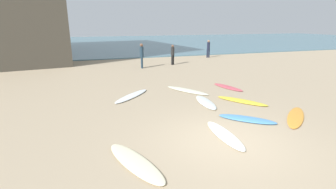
{
  "coord_description": "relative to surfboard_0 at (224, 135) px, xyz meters",
  "views": [
    {
      "loc": [
        -3.7,
        -5.7,
        3.36
      ],
      "look_at": [
        -0.47,
        4.23,
        0.3
      ],
      "focal_mm": 26.42,
      "sensor_mm": 36.0,
      "label": 1
    }
  ],
  "objects": [
    {
      "name": "surfboard_5",
      "position": [
        3.2,
        5.08,
        -0.01
      ],
      "size": [
        1.03,
        2.07,
        0.06
      ],
      "primitive_type": "ellipsoid",
      "rotation": [
        0.0,
        0.0,
        3.4
      ],
      "color": "#D75360",
      "rests_on": "ground_plane"
    },
    {
      "name": "surfboard_3",
      "position": [
        2.47,
        2.75,
        0.0
      ],
      "size": [
        1.71,
        2.15,
        0.09
      ],
      "primitive_type": "ellipsoid",
      "rotation": [
        0.0,
        0.0,
        0.61
      ],
      "color": "yellow",
      "rests_on": "ground_plane"
    },
    {
      "name": "surfboard_2",
      "position": [
        -2.91,
        -0.69,
        0.0
      ],
      "size": [
        1.38,
        2.4,
        0.09
      ],
      "primitive_type": "ellipsoid",
      "rotation": [
        0.0,
        0.0,
        3.5
      ],
      "color": "#F2EABE",
      "rests_on": "ground_plane"
    },
    {
      "name": "surfboard_1",
      "position": [
        -1.98,
        5.03,
        0.0
      ],
      "size": [
        2.11,
        2.2,
        0.08
      ],
      "primitive_type": "ellipsoid",
      "rotation": [
        0.0,
        0.0,
        -0.76
      ],
      "color": "white",
      "rests_on": "ground_plane"
    },
    {
      "name": "surfboard_0",
      "position": [
        0.0,
        0.0,
        0.0
      ],
      "size": [
        0.6,
        2.18,
        0.08
      ],
      "primitive_type": "ellipsoid",
      "rotation": [
        0.0,
        0.0,
        3.11
      ],
      "color": "white",
      "rests_on": "ground_plane"
    },
    {
      "name": "beachgoer_mid",
      "position": [
        2.82,
        13.08,
        0.86
      ],
      "size": [
        0.39,
        0.39,
        1.62
      ],
      "rotation": [
        0.0,
        0.0,
        3.82
      ],
      "color": "black",
      "rests_on": "ground_plane"
    },
    {
      "name": "surfboard_7",
      "position": [
        0.86,
        5.12,
        -0.0
      ],
      "size": [
        1.81,
        2.45,
        0.07
      ],
      "primitive_type": "ellipsoid",
      "rotation": [
        0.0,
        0.0,
        3.69
      ],
      "color": "silver",
      "rests_on": "ground_plane"
    },
    {
      "name": "ground_plane",
      "position": [
        -0.09,
        -0.36,
        -0.04
      ],
      "size": [
        120.0,
        120.0,
        0.0
      ],
      "primitive_type": "plane",
      "color": "tan"
    },
    {
      "name": "beachgoer_near",
      "position": [
        7.57,
        16.07,
        0.9
      ],
      "size": [
        0.34,
        0.3,
        1.7
      ],
      "rotation": [
        0.0,
        0.0,
        0.09
      ],
      "color": "#191E33",
      "rests_on": "ground_plane"
    },
    {
      "name": "ocean_water",
      "position": [
        -0.09,
        37.69,
        0.0
      ],
      "size": [
        120.0,
        40.0,
        0.08
      ],
      "primitive_type": "cube",
      "color": "slate",
      "rests_on": "ground_plane"
    },
    {
      "name": "surfboard_8",
      "position": [
        0.89,
        3.09,
        0.0
      ],
      "size": [
        0.78,
        2.05,
        0.08
      ],
      "primitive_type": "ellipsoid",
      "rotation": [
        0.0,
        0.0,
        -0.11
      ],
      "color": "white",
      "rests_on": "ground_plane"
    },
    {
      "name": "beachgoer_far",
      "position": [
        0.09,
        12.29,
        1.01
      ],
      "size": [
        0.31,
        0.34,
        1.85
      ],
      "rotation": [
        0.0,
        0.0,
        1.46
      ],
      "color": "#1E3342",
      "rests_on": "ground_plane"
    },
    {
      "name": "surfboard_4",
      "position": [
        3.26,
        0.52,
        -0.01
      ],
      "size": [
        2.18,
        2.02,
        0.07
      ],
      "primitive_type": "ellipsoid",
      "rotation": [
        0.0,
        0.0,
        2.3
      ],
      "color": "orange",
      "rests_on": "ground_plane"
    },
    {
      "name": "surfboard_6",
      "position": [
        1.42,
        0.87,
        0.0
      ],
      "size": [
        1.88,
        1.76,
        0.09
      ],
      "primitive_type": "ellipsoid",
      "rotation": [
        0.0,
        0.0,
        3.99
      ],
      "color": "#5196D9",
      "rests_on": "ground_plane"
    }
  ]
}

